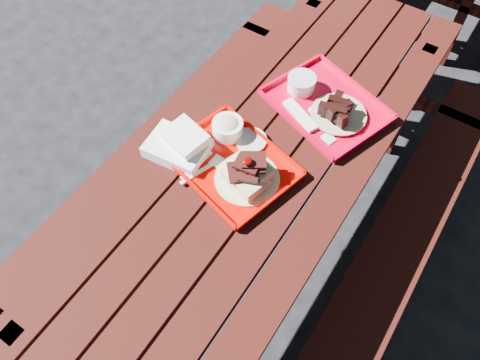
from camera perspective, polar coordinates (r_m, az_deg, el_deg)
The scene contains 5 objects.
ground at distance 2.42m, azimuth 1.98°, elevation -8.23°, with size 60.00×60.00×0.00m, color black.
picnic_table_near at distance 1.93m, azimuth 2.46°, elevation -1.14°, with size 1.41×2.40×0.75m.
near_tray at distance 1.74m, azimuth -0.61°, elevation 2.78°, with size 0.52×0.45×0.14m.
far_tray at distance 1.96m, azimuth 10.16°, elevation 9.19°, with size 0.55×0.48×0.08m.
white_cloth at distance 1.78m, azimuth -7.37°, elevation 4.26°, with size 0.24×0.20×0.09m.
Camera 1 is at (0.50, -0.90, 2.19)m, focal length 35.00 mm.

